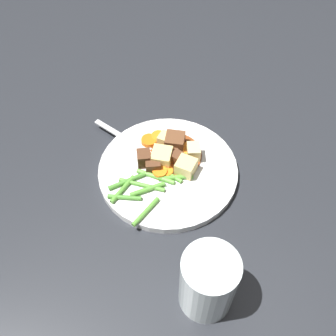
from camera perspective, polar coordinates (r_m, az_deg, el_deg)
ground_plane at (r=0.71m, az=0.00°, el=-0.70°), size 3.00×3.00×0.00m
dinner_plate at (r=0.71m, az=0.00°, el=-0.35°), size 0.25×0.25×0.01m
stew_sauce at (r=0.72m, az=0.35°, el=2.05°), size 0.11×0.11×0.00m
carrot_slice_0 at (r=0.72m, az=3.02°, el=2.69°), size 0.04×0.04×0.01m
carrot_slice_1 at (r=0.70m, az=2.65°, el=0.75°), size 0.04×0.04×0.01m
carrot_slice_2 at (r=0.74m, az=-1.41°, el=4.53°), size 0.04×0.04×0.01m
carrot_slice_3 at (r=0.74m, az=-2.79°, el=3.95°), size 0.03×0.03×0.01m
carrot_slice_4 at (r=0.69m, az=-1.21°, el=-0.66°), size 0.03×0.03×0.01m
carrot_slice_5 at (r=0.69m, az=0.10°, el=-0.60°), size 0.03×0.03×0.01m
potato_chunk_0 at (r=0.68m, az=2.60°, el=0.03°), size 0.04×0.04×0.03m
potato_chunk_1 at (r=0.71m, az=3.75°, el=2.34°), size 0.03×0.03×0.03m
potato_chunk_2 at (r=0.70m, az=-0.93°, el=1.62°), size 0.04×0.04×0.03m
potato_chunk_3 at (r=0.73m, az=-0.11°, el=4.01°), size 0.03×0.04×0.03m
meat_chunk_0 at (r=0.72m, az=1.40°, el=3.76°), size 0.04×0.04×0.03m
meat_chunk_1 at (r=0.70m, az=1.39°, el=1.46°), size 0.03×0.03×0.02m
meat_chunk_2 at (r=0.69m, az=-2.24°, el=0.55°), size 0.04×0.03×0.02m
meat_chunk_3 at (r=0.70m, az=-3.46°, el=1.65°), size 0.03×0.03×0.03m
meat_chunk_4 at (r=0.71m, az=0.97°, el=2.20°), size 0.03×0.03×0.02m
green_bean_0 at (r=0.64m, az=-3.27°, el=-6.41°), size 0.06×0.03×0.01m
green_bean_1 at (r=0.67m, az=-3.02°, el=-3.15°), size 0.04×0.06×0.01m
green_bean_2 at (r=0.68m, az=-6.03°, el=-1.93°), size 0.05×0.06×0.01m
green_bean_3 at (r=0.67m, az=-6.65°, el=-3.09°), size 0.06×0.03×0.01m
green_bean_4 at (r=0.68m, az=1.12°, el=-1.38°), size 0.03×0.06×0.01m
green_bean_5 at (r=0.69m, az=-0.39°, el=-0.63°), size 0.03×0.07×0.01m
green_bean_6 at (r=0.68m, az=-3.84°, el=-2.47°), size 0.01×0.08×0.01m
green_bean_7 at (r=0.66m, az=-6.38°, el=-4.30°), size 0.02×0.06×0.01m
green_bean_8 at (r=0.68m, az=-1.83°, el=-1.26°), size 0.02×0.07×0.01m
fork at (r=0.74m, az=-5.27°, el=3.71°), size 0.08×0.17×0.00m
water_glass at (r=0.55m, az=5.87°, el=-16.32°), size 0.08×0.08×0.11m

